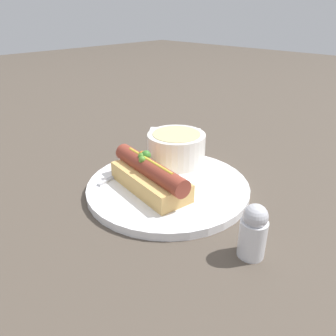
{
  "coord_description": "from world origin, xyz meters",
  "views": [
    {
      "loc": [
        0.34,
        -0.36,
        0.29
      ],
      "look_at": [
        0.0,
        0.0,
        0.04
      ],
      "focal_mm": 35.0,
      "sensor_mm": 36.0,
      "label": 1
    }
  ],
  "objects": [
    {
      "name": "salt_shaker",
      "position": [
        0.19,
        -0.04,
        0.04
      ],
      "size": [
        0.03,
        0.03,
        0.08
      ],
      "color": "silver",
      "rests_on": "ground_plane"
    },
    {
      "name": "ground_plane",
      "position": [
        0.0,
        0.0,
        0.0
      ],
      "size": [
        4.0,
        4.0,
        0.0
      ],
      "primitive_type": "plane",
      "color": "#4C4238"
    },
    {
      "name": "hot_dog",
      "position": [
        -0.01,
        -0.03,
        0.04
      ],
      "size": [
        0.17,
        0.09,
        0.06
      ],
      "rotation": [
        0.0,
        0.0,
        -0.16
      ],
      "color": "#DBAD60",
      "rests_on": "dinner_plate"
    },
    {
      "name": "spoon",
      "position": [
        -0.09,
        0.02,
        0.02
      ],
      "size": [
        0.04,
        0.15,
        0.01
      ],
      "rotation": [
        0.0,
        0.0,
        1.71
      ],
      "color": "#B7B7BC",
      "rests_on": "dinner_plate"
    },
    {
      "name": "napkin",
      "position": [
        -0.18,
        0.22,
        0.0
      ],
      "size": [
        0.15,
        0.14,
        0.01
      ],
      "rotation": [
        0.0,
        0.0,
        0.68
      ],
      "color": "white",
      "rests_on": "ground_plane"
    },
    {
      "name": "soup_bowl",
      "position": [
        -0.05,
        0.08,
        0.04
      ],
      "size": [
        0.11,
        0.11,
        0.06
      ],
      "color": "silver",
      "rests_on": "dinner_plate"
    },
    {
      "name": "dinner_plate",
      "position": [
        0.0,
        0.0,
        0.01
      ],
      "size": [
        0.28,
        0.28,
        0.01
      ],
      "color": "white",
      "rests_on": "ground_plane"
    }
  ]
}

